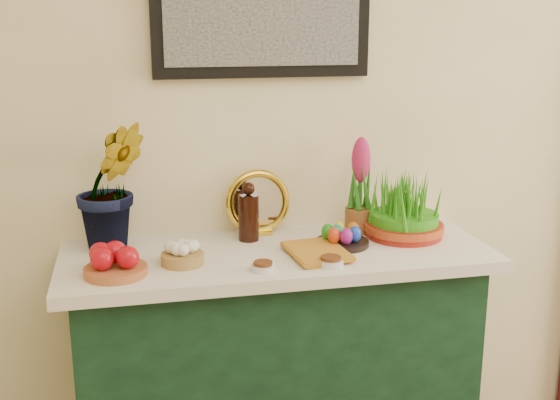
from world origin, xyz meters
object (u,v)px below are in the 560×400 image
Objects in this scene: mirror at (258,203)px; book at (291,254)px; hyacinth_green at (110,165)px; wheatgrass_sabzeh at (405,209)px; sideboard at (277,376)px.

mirror is 1.00× the size of book.
hyacinth_green is 0.65m from book.
hyacinth_green is 2.04× the size of wheatgrass_sabzeh.
book reaches higher than sideboard.
sideboard is 4.74× the size of wheatgrass_sabzeh.
hyacinth_green is at bearing 166.21° from sideboard.
hyacinth_green is 2.41× the size of mirror.
book is at bearing -79.47° from mirror.
hyacinth_green is 1.00m from wheatgrass_sabzeh.
sideboard is at bearing -27.44° from hyacinth_green.
book is at bearing -161.62° from wheatgrass_sabzeh.
sideboard is 5.64× the size of book.
book is (0.02, -0.10, 0.48)m from sideboard.
wheatgrass_sabzeh is at bearing -18.61° from hyacinth_green.
mirror reaches higher than book.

